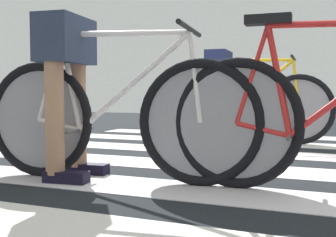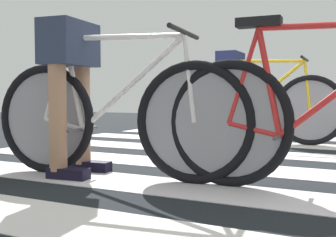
{
  "view_description": "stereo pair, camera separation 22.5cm",
  "coord_description": "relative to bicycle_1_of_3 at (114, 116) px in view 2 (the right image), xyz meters",
  "views": [
    {
      "loc": [
        0.47,
        -2.99,
        0.54
      ],
      "look_at": [
        -0.55,
        -0.47,
        0.38
      ],
      "focal_mm": 45.01,
      "sensor_mm": 36.0,
      "label": 1
    },
    {
      "loc": [
        0.7,
        -2.99,
        0.54
      ],
      "look_at": [
        -0.55,
        -0.47,
        0.38
      ],
      "focal_mm": 45.01,
      "sensor_mm": 36.0,
      "label": 2
    }
  ],
  "objects": [
    {
      "name": "bicycle_1_of_3",
      "position": [
        0.0,
        0.0,
        0.0
      ],
      "size": [
        1.73,
        0.52,
        0.93
      ],
      "rotation": [
        0.0,
        0.0,
        0.11
      ],
      "color": "black",
      "rests_on": "ground"
    },
    {
      "name": "crosswalk_markings",
      "position": [
        0.82,
        0.67,
        -0.38
      ],
      "size": [
        5.48,
        5.03,
        0.0
      ],
      "color": "beige",
      "rests_on": "ground"
    },
    {
      "name": "cyclist_3_of_3",
      "position": [
        0.02,
        2.23,
        0.25
      ],
      "size": [
        0.33,
        0.42,
        0.98
      ],
      "rotation": [
        0.0,
        0.0,
        0.04
      ],
      "color": "#A87A5B",
      "rests_on": "ground"
    },
    {
      "name": "ground",
      "position": [
        0.76,
        0.81,
        -0.4
      ],
      "size": [
        18.0,
        14.0,
        0.02
      ],
      "color": "black"
    },
    {
      "name": "bicycle_2_of_3",
      "position": [
        1.22,
        0.1,
        0.0
      ],
      "size": [
        1.74,
        0.52,
        0.93
      ],
      "rotation": [
        0.0,
        0.0,
        0.05
      ],
      "color": "black",
      "rests_on": "ground"
    },
    {
      "name": "cyclist_1_of_3",
      "position": [
        -0.31,
        -0.03,
        0.25
      ],
      "size": [
        0.35,
        0.43,
        0.98
      ],
      "rotation": [
        0.0,
        0.0,
        0.11
      ],
      "color": "#A87A5B",
      "rests_on": "ground"
    },
    {
      "name": "bicycle_3_of_3",
      "position": [
        0.33,
        2.25,
        0.0
      ],
      "size": [
        1.74,
        0.52,
        0.93
      ],
      "rotation": [
        0.0,
        0.0,
        0.04
      ],
      "color": "black",
      "rests_on": "ground"
    }
  ]
}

